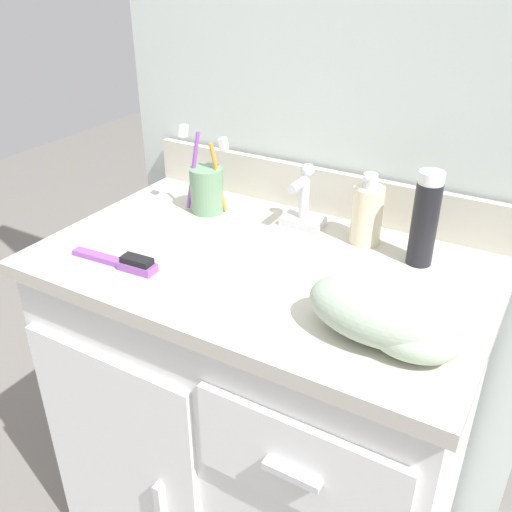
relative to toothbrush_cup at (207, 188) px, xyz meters
name	(u,v)px	position (x,y,z in m)	size (l,w,h in m)	color
wall_back	(339,70)	(0.22, 0.19, 0.25)	(1.05, 0.08, 2.20)	silver
vanity	(261,405)	(0.22, -0.14, -0.43)	(0.87, 0.56, 0.80)	white
backsplash	(320,191)	(0.22, 0.13, 0.00)	(0.87, 0.02, 0.10)	beige
sink_faucet	(303,205)	(0.22, 0.04, -0.01)	(0.09, 0.09, 0.14)	silver
toothbrush_cup	(207,188)	(0.00, 0.00, 0.00)	(0.10, 0.08, 0.20)	gray
soap_dispenser	(367,214)	(0.37, 0.04, 0.01)	(0.06, 0.07, 0.15)	beige
shaving_cream_can	(425,219)	(0.49, 0.01, 0.04)	(0.05, 0.05, 0.18)	black
hairbrush	(125,262)	(0.01, -0.29, -0.04)	(0.19, 0.04, 0.03)	purple
hand_towel	(389,316)	(0.51, -0.26, -0.01)	(0.24, 0.14, 0.10)	#A8BCA3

